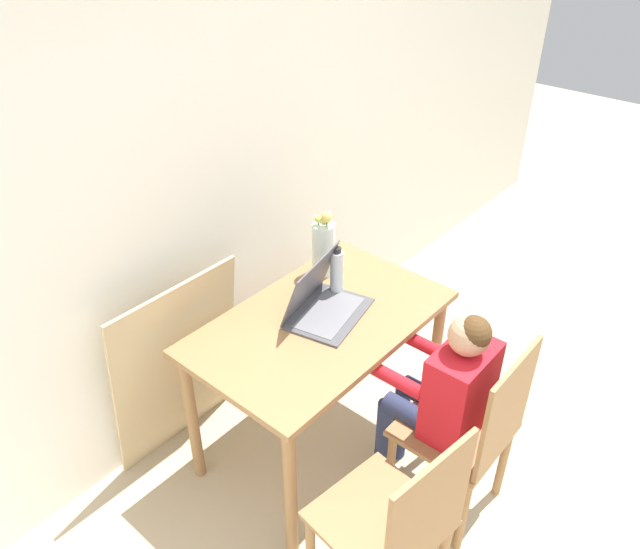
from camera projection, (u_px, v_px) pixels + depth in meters
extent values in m
cube|color=white|center=(225.00, 156.00, 2.68)|extent=(6.40, 0.05, 2.50)
cube|color=olive|center=(320.00, 322.00, 2.59)|extent=(1.10, 0.67, 0.03)
cylinder|color=olive|center=(290.00, 493.00, 2.32)|extent=(0.05, 0.05, 0.69)
cylinder|color=olive|center=(435.00, 357.00, 2.95)|extent=(0.05, 0.05, 0.69)
cylinder|color=olive|center=(192.00, 418.00, 2.63)|extent=(0.05, 0.05, 0.69)
cylinder|color=olive|center=(342.00, 310.00, 3.26)|extent=(0.05, 0.05, 0.69)
cube|color=olive|center=(453.00, 429.00, 2.49)|extent=(0.40, 0.40, 0.02)
cube|color=olive|center=(507.00, 409.00, 2.25)|extent=(0.38, 0.02, 0.46)
cylinder|color=olive|center=(434.00, 422.00, 2.80)|extent=(0.04, 0.04, 0.41)
cylinder|color=olive|center=(390.00, 468.00, 2.59)|extent=(0.04, 0.04, 0.41)
cylinder|color=olive|center=(503.00, 461.00, 2.62)|extent=(0.04, 0.04, 0.41)
cylinder|color=olive|center=(463.00, 515.00, 2.41)|extent=(0.04, 0.04, 0.41)
cube|color=olive|center=(379.00, 518.00, 2.15)|extent=(0.45, 0.45, 0.02)
cube|color=olive|center=(429.00, 511.00, 1.90)|extent=(0.38, 0.07, 0.46)
cylinder|color=olive|center=(375.00, 498.00, 2.47)|extent=(0.04, 0.04, 0.41)
cube|color=red|center=(460.00, 391.00, 2.37)|extent=(0.29, 0.18, 0.39)
sphere|color=tan|center=(469.00, 336.00, 2.22)|extent=(0.15, 0.15, 0.15)
sphere|color=#4C3319|center=(474.00, 333.00, 2.20)|extent=(0.13, 0.13, 0.13)
cylinder|color=navy|center=(432.00, 399.00, 2.59)|extent=(0.09, 0.28, 0.09)
cylinder|color=navy|center=(415.00, 417.00, 2.51)|extent=(0.09, 0.28, 0.09)
cylinder|color=navy|center=(400.00, 421.00, 2.79)|extent=(0.07, 0.07, 0.43)
cylinder|color=navy|center=(383.00, 439.00, 2.71)|extent=(0.07, 0.07, 0.43)
cylinder|color=red|center=(430.00, 348.00, 2.55)|extent=(0.06, 0.24, 0.06)
cylinder|color=red|center=(396.00, 380.00, 2.40)|extent=(0.06, 0.24, 0.06)
cube|color=#4C4C51|center=(329.00, 314.00, 2.61)|extent=(0.41, 0.33, 0.01)
cube|color=slate|center=(329.00, 312.00, 2.60)|extent=(0.35, 0.25, 0.00)
cube|color=#4C4C51|center=(310.00, 283.00, 2.57)|extent=(0.37, 0.17, 0.25)
cube|color=#19284C|center=(310.00, 283.00, 2.57)|extent=(0.33, 0.15, 0.22)
cylinder|color=silver|center=(324.00, 249.00, 2.81)|extent=(0.10, 0.10, 0.25)
cylinder|color=#3D7A38|center=(326.00, 240.00, 2.81)|extent=(0.01, 0.01, 0.22)
sphere|color=#EFDB66|center=(326.00, 219.00, 2.75)|extent=(0.04, 0.04, 0.04)
cylinder|color=#3D7A38|center=(318.00, 242.00, 2.78)|extent=(0.01, 0.01, 0.23)
sphere|color=#EFDB66|center=(318.00, 219.00, 2.72)|extent=(0.04, 0.04, 0.04)
cylinder|color=#3D7A38|center=(327.00, 242.00, 2.76)|extent=(0.01, 0.01, 0.25)
sphere|color=#EFDB66|center=(327.00, 217.00, 2.70)|extent=(0.05, 0.05, 0.05)
cylinder|color=silver|center=(337.00, 272.00, 2.69)|extent=(0.06, 0.06, 0.20)
cylinder|color=#262628|center=(337.00, 250.00, 2.63)|extent=(0.03, 0.03, 0.02)
cube|color=tan|center=(177.00, 366.00, 2.75)|extent=(0.65, 0.14, 0.90)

